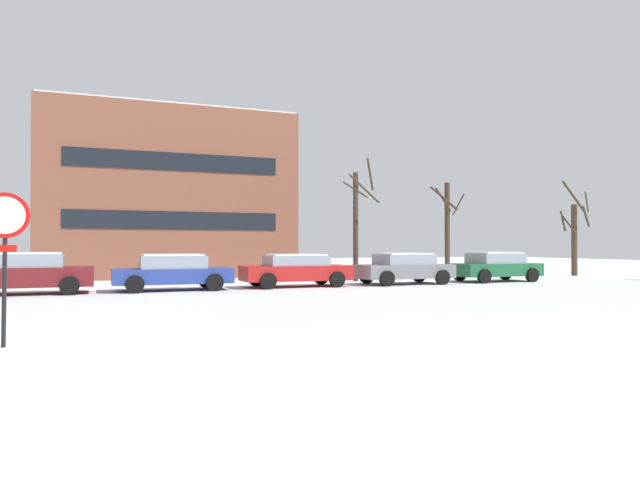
# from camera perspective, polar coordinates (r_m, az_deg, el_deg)

# --- Properties ---
(ground_plane) EXTENTS (120.00, 120.00, 0.00)m
(ground_plane) POSITION_cam_1_polar(r_m,az_deg,el_deg) (12.68, -23.08, -8.10)
(ground_plane) COLOR white
(road_surface) EXTENTS (80.00, 9.28, 0.00)m
(road_surface) POSITION_cam_1_polar(r_m,az_deg,el_deg) (16.30, -22.60, -6.42)
(road_surface) COLOR silver
(road_surface) RESTS_ON ground
(stop_sign) EXTENTS (0.76, 0.20, 2.55)m
(stop_sign) POSITION_cam_1_polar(r_m,az_deg,el_deg) (10.71, -29.20, 0.15)
(stop_sign) COLOR black
(stop_sign) RESTS_ON ground
(parked_car_maroon) EXTENTS (4.36, 2.15, 1.45)m
(parked_car_maroon) POSITION_cam_1_polar(r_m,az_deg,el_deg) (21.96, -27.51, -2.94)
(parked_car_maroon) COLOR maroon
(parked_car_maroon) RESTS_ON ground
(parked_car_blue) EXTENTS (4.33, 2.07, 1.36)m
(parked_car_blue) POSITION_cam_1_polar(r_m,az_deg,el_deg) (21.91, -14.63, -3.11)
(parked_car_blue) COLOR #283D93
(parked_car_blue) RESTS_ON ground
(parked_car_red) EXTENTS (4.45, 2.01, 1.34)m
(parked_car_red) POSITION_cam_1_polar(r_m,az_deg,el_deg) (23.07, -2.42, -3.02)
(parked_car_red) COLOR red
(parked_car_red) RESTS_ON ground
(parked_car_gray) EXTENTS (4.15, 2.15, 1.36)m
(parked_car_gray) POSITION_cam_1_polar(r_m,az_deg,el_deg) (24.95, 8.45, -2.81)
(parked_car_gray) COLOR slate
(parked_car_gray) RESTS_ON ground
(parked_car_green) EXTENTS (4.15, 2.10, 1.39)m
(parked_car_green) POSITION_cam_1_polar(r_m,az_deg,el_deg) (27.75, 17.26, -2.55)
(parked_car_green) COLOR #1E6038
(parked_car_green) RESTS_ON ground
(tree_far_right) EXTENTS (1.87, 1.67, 5.10)m
(tree_far_right) POSITION_cam_1_polar(r_m,az_deg,el_deg) (31.30, 12.70, 1.37)
(tree_far_right) COLOR #423326
(tree_far_right) RESTS_ON ground
(tree_far_left) EXTENTS (1.85, 1.84, 5.32)m
(tree_far_left) POSITION_cam_1_polar(r_m,az_deg,el_deg) (34.76, 24.28, 0.54)
(tree_far_left) COLOR #423326
(tree_far_left) RESTS_ON ground
(tree_far_mid) EXTENTS (1.82, 1.24, 5.75)m
(tree_far_mid) POSITION_cam_1_polar(r_m,az_deg,el_deg) (26.82, 3.73, 1.86)
(tree_far_mid) COLOR #423326
(tree_far_mid) RESTS_ON ground
(building_far_left) EXTENTS (13.03, 11.30, 8.94)m
(building_far_left) POSITION_cam_1_polar(r_m,az_deg,el_deg) (34.91, -15.42, 4.02)
(building_far_left) COLOR brown
(building_far_left) RESTS_ON ground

